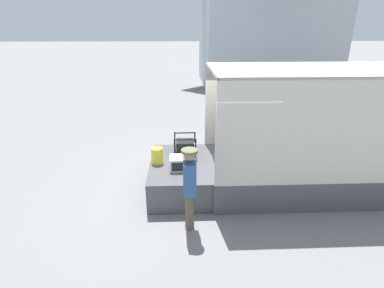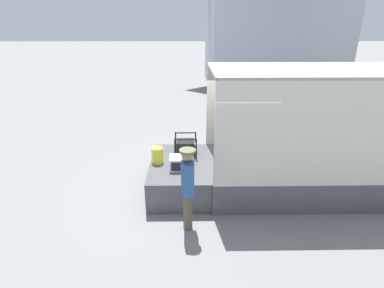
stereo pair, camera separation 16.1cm
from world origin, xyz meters
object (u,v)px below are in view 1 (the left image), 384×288
orange_bucket (157,156)px  worker_person (190,182)px  portable_generator (186,148)px  box_truck (383,149)px  microwave (182,163)px

orange_bucket → worker_person: bearing=-65.8°
orange_bucket → worker_person: worker_person is taller
portable_generator → worker_person: size_ratio=0.33×
box_truck → microwave: (-5.03, -0.38, -0.11)m
microwave → portable_generator: bearing=82.2°
portable_generator → orange_bucket: 0.85m
box_truck → orange_bucket: bearing=-179.7°
box_truck → microwave: 5.05m
box_truck → worker_person: (-4.89, -1.65, 0.08)m
microwave → portable_generator: size_ratio=0.98×
orange_bucket → worker_person: (0.73, -1.63, 0.15)m
box_truck → orange_bucket: (-5.62, -0.03, -0.07)m
orange_bucket → microwave: bearing=-30.9°
box_truck → worker_person: box_truck is taller
portable_generator → microwave: bearing=-97.8°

